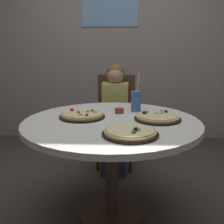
# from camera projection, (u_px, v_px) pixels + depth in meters

# --- Properties ---
(ground_plane) EXTENTS (8.00, 8.00, 0.00)m
(ground_plane) POSITION_uv_depth(u_px,v_px,m) (112.00, 215.00, 2.16)
(ground_plane) COLOR #4C4238
(wall_with_window) EXTENTS (5.20, 0.14, 2.90)m
(wall_with_window) POSITION_uv_depth(u_px,v_px,m) (117.00, 29.00, 3.68)
(wall_with_window) COLOR #A8998E
(wall_with_window) RESTS_ON ground_plane
(dining_table) EXTENTS (1.25, 1.25, 0.75)m
(dining_table) POSITION_uv_depth(u_px,v_px,m) (112.00, 133.00, 2.00)
(dining_table) COLOR silver
(dining_table) RESTS_ON ground_plane
(chair_wooden) EXTENTS (0.42, 0.42, 0.95)m
(chair_wooden) POSITION_uv_depth(u_px,v_px,m) (116.00, 115.00, 3.03)
(chair_wooden) COLOR brown
(chair_wooden) RESTS_ON ground_plane
(diner_child) EXTENTS (0.27, 0.42, 1.08)m
(diner_child) POSITION_uv_depth(u_px,v_px,m) (115.00, 124.00, 2.86)
(diner_child) COLOR #3F4766
(diner_child) RESTS_ON ground_plane
(pizza_veggie) EXTENTS (0.33, 0.33, 0.05)m
(pizza_veggie) POSITION_uv_depth(u_px,v_px,m) (82.00, 115.00, 2.06)
(pizza_veggie) COLOR black
(pizza_veggie) RESTS_ON dining_table
(pizza_cheese) EXTENTS (0.33, 0.33, 0.05)m
(pizza_cheese) POSITION_uv_depth(u_px,v_px,m) (158.00, 117.00, 2.00)
(pizza_cheese) COLOR black
(pizza_cheese) RESTS_ON dining_table
(pizza_pepperoni) EXTENTS (0.34, 0.34, 0.05)m
(pizza_pepperoni) POSITION_uv_depth(u_px,v_px,m) (130.00, 133.00, 1.66)
(pizza_pepperoni) COLOR black
(pizza_pepperoni) RESTS_ON dining_table
(soda_cup) EXTENTS (0.08, 0.08, 0.31)m
(soda_cup) POSITION_uv_depth(u_px,v_px,m) (136.00, 101.00, 2.24)
(soda_cup) COLOR #3F72B2
(soda_cup) RESTS_ON dining_table
(sauce_bowl) EXTENTS (0.07, 0.07, 0.04)m
(sauce_bowl) POSITION_uv_depth(u_px,v_px,m) (119.00, 111.00, 2.18)
(sauce_bowl) COLOR brown
(sauce_bowl) RESTS_ON dining_table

